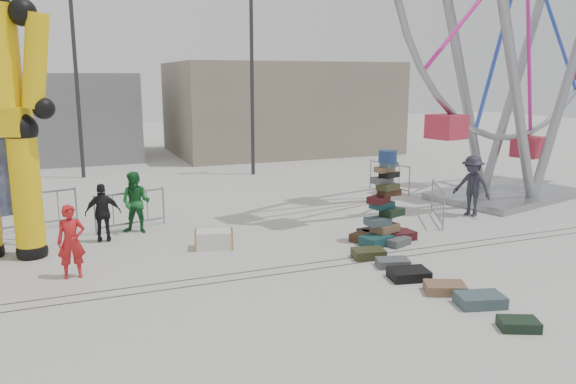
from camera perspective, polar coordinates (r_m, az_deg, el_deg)
name	(u,v)px	position (r m, az deg, el deg)	size (l,w,h in m)	color
ground	(314,280)	(12.09, 2.67, -8.89)	(90.00, 90.00, 0.00)	#9E9E99
track_line_near	(303,271)	(12.60, 1.52, -7.99)	(40.00, 0.04, 0.01)	#47443F
track_line_far	(296,265)	(12.95, 0.81, -7.44)	(40.00, 0.04, 0.01)	#47443F
building_right	(280,108)	(32.52, -0.83, 8.57)	(12.00, 8.00, 5.00)	gray
building_left	(34,116)	(32.36, -24.39, 7.00)	(10.00, 8.00, 4.40)	gray
lamp_post_right	(254,71)	(24.56, -3.48, 12.19)	(1.41, 0.25, 8.00)	#2D2D30
lamp_post_left	(78,71)	(25.29, -20.54, 11.47)	(1.41, 0.25, 8.00)	#2D2D30
suitcase_tower	(384,216)	(14.86, 9.73, -2.42)	(1.76, 1.54, 2.40)	#174345
steamer_trunk	(214,240)	(14.27, -7.53, -4.81)	(0.95, 0.55, 0.44)	silver
row_case_0	(369,254)	(13.55, 8.18, -6.21)	(0.75, 0.52, 0.22)	#34371B
row_case_1	(393,263)	(13.05, 10.59, -7.08)	(0.72, 0.47, 0.19)	#505357
row_case_2	(409,274)	(12.35, 12.18, -8.16)	(0.82, 0.60, 0.22)	black
row_case_3	(445,288)	(11.78, 15.65, -9.37)	(0.79, 0.53, 0.20)	brown
row_case_4	(480,300)	(11.35, 18.94, -10.32)	(0.87, 0.57, 0.22)	#40545C
row_case_5	(519,324)	(10.60, 22.39, -12.31)	(0.66, 0.45, 0.18)	black
barricade_dummy_b	(40,210)	(17.26, -23.91, -1.71)	(2.00, 0.10, 1.10)	gray
barricade_dummy_c	(131,210)	(16.41, -15.70, -1.79)	(2.00, 0.10, 1.10)	gray
barricade_wheel_front	(438,203)	(17.21, 14.95, -1.13)	(2.00, 0.10, 1.10)	gray
barricade_wheel_back	(389,177)	(21.33, 10.23, 1.50)	(2.00, 0.10, 1.10)	gray
pedestrian_red	(71,242)	(12.82, -21.16, -4.73)	(0.58, 0.38, 1.60)	red
pedestrian_green	(136,202)	(15.94, -15.19, -1.04)	(0.83, 0.64, 1.70)	#186129
pedestrian_black	(103,213)	(15.34, -18.27, -2.02)	(0.90, 0.38, 1.54)	black
pedestrian_grey	(472,186)	(18.17, 18.20, 0.60)	(1.22, 0.70, 1.88)	#242430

